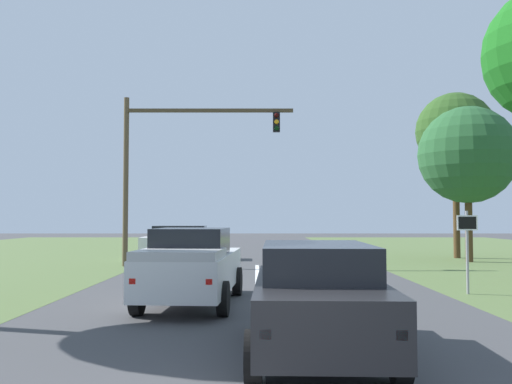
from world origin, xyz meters
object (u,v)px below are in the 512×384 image
Objects in this scene: oak_tree_right at (466,155)px; crossing_suv_far at (182,242)px; red_suv_near at (316,296)px; pickup_truck_lead at (191,266)px; keep_moving_sign at (466,241)px; extra_tree_1 at (454,132)px; traffic_light at (169,154)px.

oak_tree_right is 1.72× the size of crossing_suv_far.
pickup_truck_lead reaches higher than red_suv_near.
crossing_suv_far is at bearing 127.12° from keep_moving_sign.
oak_tree_right reaches higher than pickup_truck_lead.
crossing_suv_far is 0.50× the size of extra_tree_1.
oak_tree_right reaches higher than crossing_suv_far.
red_suv_near is at bearing -115.21° from extra_tree_1.
extra_tree_1 is (12.69, 16.27, 5.97)m from pickup_truck_lead.
keep_moving_sign is at bearing -111.32° from oak_tree_right.
oak_tree_right reaches higher than red_suv_near.
crossing_suv_far is (0.09, 4.06, -4.23)m from traffic_light.
red_suv_near reaches higher than crossing_suv_far.
red_suv_near is 8.80m from keep_moving_sign.
red_suv_near is 21.54m from oak_tree_right.
crossing_suv_far is 16.15m from extra_tree_1.
keep_moving_sign is 0.53× the size of crossing_suv_far.
extra_tree_1 reaches higher than traffic_light.
traffic_light is at bearing 137.71° from keep_moving_sign.
red_suv_near is 17.57m from traffic_light.
traffic_light is 14.18m from keep_moving_sign.
traffic_light is at bearing -161.45° from extra_tree_1.
pickup_truck_lead is 0.61× the size of extra_tree_1.
extra_tree_1 is at bearing 3.77° from crossing_suv_far.
crossing_suv_far is at bearing 103.47° from red_suv_near.
oak_tree_right is at bearing 47.82° from pickup_truck_lead.
keep_moving_sign is 16.67m from crossing_suv_far.
pickup_truck_lead is at bearing -81.61° from crossing_suv_far.
pickup_truck_lead is (-2.63, 5.10, 0.04)m from red_suv_near.
extra_tree_1 reaches higher than keep_moving_sign.
pickup_truck_lead is 18.88m from oak_tree_right.
traffic_light reaches higher than crossing_suv_far.
extra_tree_1 is at bearing 64.79° from red_suv_near.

